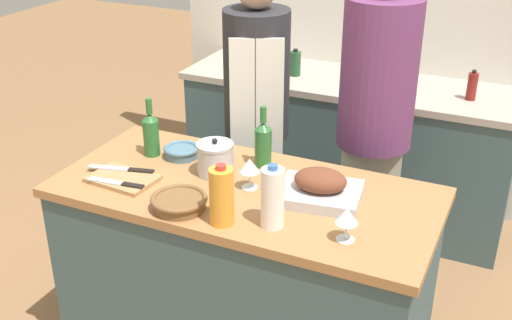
{
  "coord_description": "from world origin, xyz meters",
  "views": [
    {
      "loc": [
        1.01,
        -2.08,
        2.11
      ],
      "look_at": [
        0.0,
        0.11,
        0.95
      ],
      "focal_mm": 45.0,
      "sensor_mm": 36.0,
      "label": 1
    }
  ],
  "objects_px": {
    "knife_paring": "(118,183)",
    "person_cook_guest": "(375,119)",
    "wicker_basket": "(179,202)",
    "cutting_board": "(123,179)",
    "juice_jug": "(222,196)",
    "condiment_bottle_short": "(396,66)",
    "stock_pot": "(215,159)",
    "condiment_bottle_extra": "(295,63)",
    "mixing_bowl": "(182,151)",
    "knife_chef": "(123,169)",
    "condiment_bottle_tall": "(472,86)",
    "roasting_pan": "(320,188)",
    "wine_glass_left": "(347,217)",
    "wine_bottle_dark": "(263,143)",
    "person_cook_aproned": "(257,113)",
    "wine_glass_right": "(250,166)",
    "milk_jug": "(273,198)",
    "wine_bottle_green": "(151,133)"
  },
  "relations": [
    {
      "from": "cutting_board",
      "to": "juice_jug",
      "type": "height_order",
      "value": "juice_jug"
    },
    {
      "from": "wicker_basket",
      "to": "person_cook_guest",
      "type": "xyz_separation_m",
      "value": [
        0.5,
        0.97,
        0.07
      ]
    },
    {
      "from": "roasting_pan",
      "to": "juice_jug",
      "type": "relative_size",
      "value": 1.48
    },
    {
      "from": "knife_chef",
      "to": "condiment_bottle_short",
      "type": "relative_size",
      "value": 1.56
    },
    {
      "from": "wine_bottle_dark",
      "to": "person_cook_aproned",
      "type": "relative_size",
      "value": 0.17
    },
    {
      "from": "milk_jug",
      "to": "condiment_bottle_extra",
      "type": "relative_size",
      "value": 1.52
    },
    {
      "from": "wine_glass_right",
      "to": "person_cook_aproned",
      "type": "height_order",
      "value": "person_cook_aproned"
    },
    {
      "from": "cutting_board",
      "to": "person_cook_guest",
      "type": "bearing_deg",
      "value": 46.4
    },
    {
      "from": "wicker_basket",
      "to": "condiment_bottle_extra",
      "type": "xyz_separation_m",
      "value": [
        -0.18,
        1.65,
        0.06
      ]
    },
    {
      "from": "milk_jug",
      "to": "person_cook_aproned",
      "type": "xyz_separation_m",
      "value": [
        -0.49,
        0.92,
        -0.09
      ]
    },
    {
      "from": "condiment_bottle_short",
      "to": "stock_pot",
      "type": "bearing_deg",
      "value": -105.02
    },
    {
      "from": "cutting_board",
      "to": "person_cook_aproned",
      "type": "distance_m",
      "value": 0.89
    },
    {
      "from": "mixing_bowl",
      "to": "wine_glass_right",
      "type": "xyz_separation_m",
      "value": [
        0.4,
        -0.14,
        0.07
      ]
    },
    {
      "from": "wicker_basket",
      "to": "wine_bottle_green",
      "type": "relative_size",
      "value": 0.82
    },
    {
      "from": "knife_paring",
      "to": "person_cook_guest",
      "type": "bearing_deg",
      "value": 48.94
    },
    {
      "from": "knife_paring",
      "to": "condiment_bottle_short",
      "type": "xyz_separation_m",
      "value": [
        0.71,
        1.79,
        0.08
      ]
    },
    {
      "from": "knife_chef",
      "to": "person_cook_guest",
      "type": "distance_m",
      "value": 1.2
    },
    {
      "from": "wine_glass_left",
      "to": "condiment_bottle_tall",
      "type": "height_order",
      "value": "condiment_bottle_tall"
    },
    {
      "from": "person_cook_aproned",
      "to": "milk_jug",
      "type": "bearing_deg",
      "value": -87.01
    },
    {
      "from": "juice_jug",
      "to": "condiment_bottle_extra",
      "type": "distance_m",
      "value": 1.72
    },
    {
      "from": "cutting_board",
      "to": "milk_jug",
      "type": "xyz_separation_m",
      "value": [
        0.71,
        -0.06,
        0.11
      ]
    },
    {
      "from": "mixing_bowl",
      "to": "stock_pot",
      "type": "bearing_deg",
      "value": -20.93
    },
    {
      "from": "wine_glass_left",
      "to": "condiment_bottle_tall",
      "type": "distance_m",
      "value": 1.62
    },
    {
      "from": "wine_bottle_dark",
      "to": "knife_chef",
      "type": "distance_m",
      "value": 0.61
    },
    {
      "from": "wine_bottle_dark",
      "to": "knife_chef",
      "type": "height_order",
      "value": "wine_bottle_dark"
    },
    {
      "from": "knife_chef",
      "to": "condiment_bottle_short",
      "type": "bearing_deg",
      "value": 65.49
    },
    {
      "from": "juice_jug",
      "to": "wine_glass_right",
      "type": "relative_size",
      "value": 1.81
    },
    {
      "from": "cutting_board",
      "to": "roasting_pan",
      "type": "bearing_deg",
      "value": 13.92
    },
    {
      "from": "wine_glass_right",
      "to": "knife_chef",
      "type": "xyz_separation_m",
      "value": [
        -0.55,
        -0.11,
        -0.08
      ]
    },
    {
      "from": "condiment_bottle_extra",
      "to": "person_cook_guest",
      "type": "relative_size",
      "value": 0.09
    },
    {
      "from": "knife_chef",
      "to": "condiment_bottle_tall",
      "type": "relative_size",
      "value": 1.72
    },
    {
      "from": "juice_jug",
      "to": "wine_bottle_dark",
      "type": "bearing_deg",
      "value": 96.81
    },
    {
      "from": "juice_jug",
      "to": "knife_paring",
      "type": "bearing_deg",
      "value": 172.9
    },
    {
      "from": "milk_jug",
      "to": "condiment_bottle_tall",
      "type": "relative_size",
      "value": 1.47
    },
    {
      "from": "wicker_basket",
      "to": "roasting_pan",
      "type": "bearing_deg",
      "value": 32.54
    },
    {
      "from": "stock_pot",
      "to": "knife_paring",
      "type": "height_order",
      "value": "stock_pot"
    },
    {
      "from": "wine_bottle_dark",
      "to": "knife_paring",
      "type": "distance_m",
      "value": 0.64
    },
    {
      "from": "mixing_bowl",
      "to": "wine_bottle_green",
      "type": "distance_m",
      "value": 0.16
    },
    {
      "from": "cutting_board",
      "to": "juice_jug",
      "type": "distance_m",
      "value": 0.56
    },
    {
      "from": "milk_jug",
      "to": "roasting_pan",
      "type": "bearing_deg",
      "value": 70.87
    },
    {
      "from": "wine_bottle_green",
      "to": "mixing_bowl",
      "type": "bearing_deg",
      "value": 14.8
    },
    {
      "from": "wicker_basket",
      "to": "cutting_board",
      "type": "bearing_deg",
      "value": 163.47
    },
    {
      "from": "knife_paring",
      "to": "person_cook_aproned",
      "type": "xyz_separation_m",
      "value": [
        0.2,
        0.92,
        0.01
      ]
    },
    {
      "from": "wine_bottle_dark",
      "to": "condiment_bottle_tall",
      "type": "height_order",
      "value": "wine_bottle_dark"
    },
    {
      "from": "roasting_pan",
      "to": "milk_jug",
      "type": "height_order",
      "value": "milk_jug"
    },
    {
      "from": "wicker_basket",
      "to": "condiment_bottle_short",
      "type": "height_order",
      "value": "condiment_bottle_short"
    },
    {
      "from": "knife_chef",
      "to": "condiment_bottle_tall",
      "type": "bearing_deg",
      "value": 51.11
    },
    {
      "from": "juice_jug",
      "to": "wine_bottle_green",
      "type": "bearing_deg",
      "value": 145.1
    },
    {
      "from": "wine_glass_right",
      "to": "condiment_bottle_tall",
      "type": "height_order",
      "value": "condiment_bottle_tall"
    },
    {
      "from": "wine_glass_left",
      "to": "mixing_bowl",
      "type": "bearing_deg",
      "value": 158.39
    }
  ]
}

